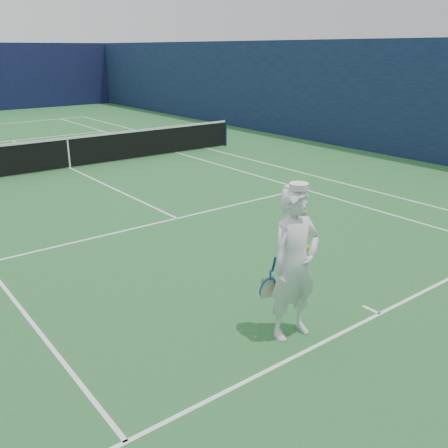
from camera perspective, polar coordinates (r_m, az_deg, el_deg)
name	(u,v)px	position (r m, az deg, el deg)	size (l,w,h in m)	color
ground	(70,168)	(17.01, -17.17, 6.11)	(80.00, 80.00, 0.00)	#25632E
court_markings	(70,168)	(17.01, -17.17, 6.12)	(11.03, 23.83, 0.01)	white
windscreen_fence	(64,105)	(16.69, -17.86, 12.79)	(20.12, 36.12, 4.00)	#0E1234
tennis_net	(68,151)	(16.90, -17.36, 7.94)	(12.88, 0.09, 1.07)	#141E4C
tennis_player	(295,264)	(6.55, 8.08, -4.57)	(0.81, 0.57, 2.12)	white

